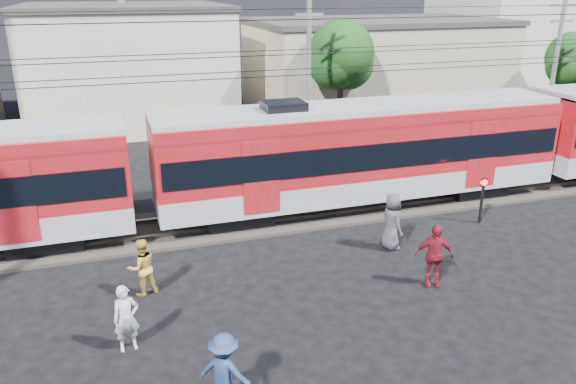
# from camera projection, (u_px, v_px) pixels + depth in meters

# --- Properties ---
(ground) EXTENTS (120.00, 120.00, 0.00)m
(ground) POSITION_uv_depth(u_px,v_px,m) (286.00, 347.00, 13.88)
(ground) COLOR black
(ground) RESTS_ON ground
(track_bed) EXTENTS (70.00, 3.40, 0.12)m
(track_bed) POSITION_uv_depth(u_px,v_px,m) (221.00, 223.00, 20.99)
(track_bed) COLOR #2D2823
(track_bed) RESTS_ON ground
(rail_near) EXTENTS (70.00, 0.12, 0.12)m
(rail_near) POSITION_uv_depth(u_px,v_px,m) (225.00, 227.00, 20.28)
(rail_near) COLOR #59544C
(rail_near) RESTS_ON track_bed
(rail_far) EXTENTS (70.00, 0.12, 0.12)m
(rail_far) POSITION_uv_depth(u_px,v_px,m) (216.00, 212.00, 21.61)
(rail_far) COLOR #59544C
(rail_far) RESTS_ON track_bed
(commuter_train) EXTENTS (50.30, 3.08, 4.17)m
(commuter_train) POSITION_uv_depth(u_px,v_px,m) (367.00, 149.00, 21.89)
(commuter_train) COLOR black
(commuter_train) RESTS_ON ground
(building_midwest) EXTENTS (12.24, 12.24, 7.30)m
(building_midwest) POSITION_uv_depth(u_px,v_px,m) (128.00, 63.00, 36.10)
(building_midwest) COLOR beige
(building_midwest) RESTS_ON ground
(building_mideast) EXTENTS (16.32, 10.20, 6.30)m
(building_mideast) POSITION_uv_depth(u_px,v_px,m) (373.00, 67.00, 38.24)
(building_mideast) COLOR #B6A98B
(building_mideast) RESTS_ON ground
(building_east) EXTENTS (10.20, 10.20, 8.30)m
(building_east) POSITION_uv_depth(u_px,v_px,m) (508.00, 41.00, 45.53)
(building_east) COLOR beige
(building_east) RESTS_ON ground
(utility_pole_mid) EXTENTS (1.80, 0.24, 8.50)m
(utility_pole_mid) POSITION_uv_depth(u_px,v_px,m) (309.00, 69.00, 27.42)
(utility_pole_mid) COLOR slate
(utility_pole_mid) RESTS_ON ground
(utility_pole_east) EXTENTS (1.80, 0.24, 8.00)m
(utility_pole_east) POSITION_uv_depth(u_px,v_px,m) (555.00, 65.00, 30.68)
(utility_pole_east) COLOR slate
(utility_pole_east) RESTS_ON ground
(tree_near) EXTENTS (3.82, 3.64, 6.72)m
(tree_near) POSITION_uv_depth(u_px,v_px,m) (344.00, 57.00, 31.06)
(tree_near) COLOR #382619
(tree_near) RESTS_ON ground
(tree_far) EXTENTS (3.36, 3.12, 5.76)m
(tree_far) POSITION_uv_depth(u_px,v_px,m) (572.00, 61.00, 34.76)
(tree_far) COLOR #382619
(tree_far) RESTS_ON ground
(pedestrian_a) EXTENTS (0.68, 0.50, 1.72)m
(pedestrian_a) POSITION_uv_depth(u_px,v_px,m) (126.00, 318.00, 13.53)
(pedestrian_a) COLOR silver
(pedestrian_a) RESTS_ON ground
(pedestrian_b) EXTENTS (0.98, 0.86, 1.72)m
(pedestrian_b) POSITION_uv_depth(u_px,v_px,m) (142.00, 267.00, 15.98)
(pedestrian_b) COLOR gold
(pedestrian_b) RESTS_ON ground
(pedestrian_c) EXTENTS (1.31, 1.20, 1.77)m
(pedestrian_c) POSITION_uv_depth(u_px,v_px,m) (225.00, 372.00, 11.63)
(pedestrian_c) COLOR navy
(pedestrian_c) RESTS_ON ground
(pedestrian_d) EXTENTS (1.23, 0.79, 1.95)m
(pedestrian_d) POSITION_uv_depth(u_px,v_px,m) (434.00, 255.00, 16.43)
(pedestrian_d) COLOR maroon
(pedestrian_d) RESTS_ON ground
(pedestrian_e) EXTENTS (0.69, 1.00, 1.96)m
(pedestrian_e) POSITION_uv_depth(u_px,v_px,m) (392.00, 222.00, 18.76)
(pedestrian_e) COLOR #46464B
(pedestrian_e) RESTS_ON ground
(crossing_signal) EXTENTS (0.26, 0.26, 1.77)m
(crossing_signal) POSITION_uv_depth(u_px,v_px,m) (483.00, 192.00, 20.70)
(crossing_signal) COLOR black
(crossing_signal) RESTS_ON ground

